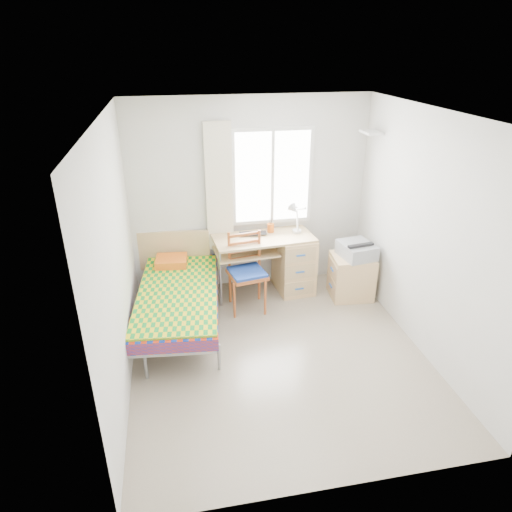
{
  "coord_description": "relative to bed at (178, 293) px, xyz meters",
  "views": [
    {
      "loc": [
        -1.03,
        -4.05,
        3.18
      ],
      "look_at": [
        -0.15,
        0.55,
        0.97
      ],
      "focal_mm": 32.0,
      "sensor_mm": 36.0,
      "label": 1
    }
  ],
  "objects": [
    {
      "name": "task_lamp",
      "position": [
        1.59,
        0.54,
        0.7
      ],
      "size": [
        0.25,
        0.34,
        0.48
      ],
      "rotation": [
        0.0,
        0.0,
        0.06
      ],
      "color": "white",
      "rests_on": "desk"
    },
    {
      "name": "desk",
      "position": [
        1.54,
        0.58,
        0.02
      ],
      "size": [
        1.37,
        0.72,
        0.83
      ],
      "rotation": [
        0.0,
        0.0,
        0.09
      ],
      "color": "tan",
      "rests_on": "floor"
    },
    {
      "name": "chair",
      "position": [
        0.89,
        0.25,
        0.14
      ],
      "size": [
        0.51,
        0.51,
        1.02
      ],
      "rotation": [
        0.0,
        0.0,
        0.18
      ],
      "color": "#9A521D",
      "rests_on": "floor"
    },
    {
      "name": "cabinet",
      "position": [
        2.33,
        0.25,
        -0.13
      ],
      "size": [
        0.59,
        0.53,
        0.59
      ],
      "rotation": [
        0.0,
        0.0,
        -0.09
      ],
      "color": "tan",
      "rests_on": "floor"
    },
    {
      "name": "wall_back",
      "position": [
        1.06,
        0.92,
        0.88
      ],
      "size": [
        3.2,
        0.0,
        3.2
      ],
      "primitive_type": "plane",
      "rotation": [
        1.57,
        0.0,
        0.0
      ],
      "color": "silver",
      "rests_on": "ground"
    },
    {
      "name": "wall_left",
      "position": [
        -0.54,
        -0.83,
        0.88
      ],
      "size": [
        0.0,
        3.5,
        3.5
      ],
      "primitive_type": "plane",
      "rotation": [
        1.57,
        0.0,
        1.57
      ],
      "color": "silver",
      "rests_on": "ground"
    },
    {
      "name": "book",
      "position": [
        1.02,
        0.61,
        0.17
      ],
      "size": [
        0.21,
        0.26,
        0.02
      ],
      "primitive_type": "imported",
      "rotation": [
        0.0,
        0.0,
        0.1
      ],
      "color": "gray",
      "rests_on": "desk"
    },
    {
      "name": "wall_right",
      "position": [
        2.66,
        -0.83,
        0.88
      ],
      "size": [
        0.0,
        3.5,
        3.5
      ],
      "primitive_type": "plane",
      "rotation": [
        1.57,
        0.0,
        -1.57
      ],
      "color": "silver",
      "rests_on": "ground"
    },
    {
      "name": "ceiling",
      "position": [
        1.06,
        -0.83,
        2.18
      ],
      "size": [
        3.5,
        3.5,
        0.0
      ],
      "primitive_type": "plane",
      "rotation": [
        3.14,
        0.0,
        0.0
      ],
      "color": "white",
      "rests_on": "wall_back"
    },
    {
      "name": "pen_cup",
      "position": [
        1.31,
        0.74,
        0.46
      ],
      "size": [
        0.12,
        0.12,
        0.12
      ],
      "primitive_type": "cylinder",
      "rotation": [
        0.0,
        0.0,
        0.37
      ],
      "color": "orange",
      "rests_on": "desk"
    },
    {
      "name": "floating_shelf",
      "position": [
        2.55,
        0.57,
        1.73
      ],
      "size": [
        0.2,
        0.32,
        0.03
      ],
      "primitive_type": "cube",
      "color": "white",
      "rests_on": "wall_right"
    },
    {
      "name": "printer",
      "position": [
        2.37,
        0.24,
        0.27
      ],
      "size": [
        0.47,
        0.52,
        0.2
      ],
      "rotation": [
        0.0,
        0.0,
        0.16
      ],
      "color": "#A5A8AD",
      "rests_on": "cabinet"
    },
    {
      "name": "bed",
      "position": [
        0.0,
        0.0,
        0.0
      ],
      "size": [
        1.14,
        2.1,
        0.87
      ],
      "rotation": [
        0.0,
        0.0,
        -0.1
      ],
      "color": "#96999E",
      "rests_on": "floor"
    },
    {
      "name": "floor",
      "position": [
        1.06,
        -0.83,
        -0.42
      ],
      "size": [
        3.5,
        3.5,
        0.0
      ],
      "primitive_type": "plane",
      "color": "#BCAD93",
      "rests_on": "ground"
    },
    {
      "name": "laptop",
      "position": [
        1.05,
        0.64,
        0.42
      ],
      "size": [
        0.38,
        0.26,
        0.03
      ],
      "primitive_type": "imported",
      "rotation": [
        0.0,
        0.0,
        -0.06
      ],
      "color": "black",
      "rests_on": "desk"
    },
    {
      "name": "window",
      "position": [
        1.36,
        0.9,
        1.13
      ],
      "size": [
        1.1,
        0.04,
        1.3
      ],
      "color": "white",
      "rests_on": "wall_back"
    },
    {
      "name": "curtain",
      "position": [
        0.64,
        0.85,
        1.03
      ],
      "size": [
        0.35,
        0.05,
        1.7
      ],
      "primitive_type": "cube",
      "color": "beige",
      "rests_on": "wall_back"
    }
  ]
}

